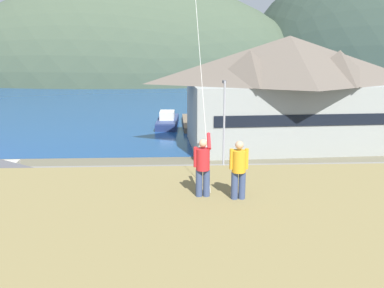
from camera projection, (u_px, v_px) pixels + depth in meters
The scene contains 16 objects.
ground_plane at pixel (192, 242), 22.90m from camera, with size 600.00×600.00×0.00m, color #66604C.
parking_lot_pad at pixel (188, 207), 27.74m from camera, with size 40.00×20.00×0.10m, color gray.
bay_water at pixel (178, 101), 81.17m from camera, with size 360.00×84.00×0.03m, color navy.
far_hill_west_ridge at pixel (128, 80), 128.56m from camera, with size 113.53×53.82×59.38m, color #42513D.
far_hill_east_peak at pixel (368, 78), 139.64m from camera, with size 87.00×71.81×76.74m, color #2D3D33.
harbor_lodge at pixel (288, 88), 43.57m from camera, with size 22.39×13.03×11.67m.
wharf_dock at pixel (195, 123), 56.28m from camera, with size 3.20×11.06×0.70m.
moored_boat_wharfside at pixel (167, 121), 55.60m from camera, with size 3.13×8.56×2.16m.
parked_car_front_row_red at pixel (78, 184), 29.29m from camera, with size 4.26×2.17×1.82m.
parked_car_lone_by_shed at pixel (146, 181), 29.92m from camera, with size 4.31×2.27×1.82m.
parked_car_corner_spot at pixel (270, 214), 24.02m from camera, with size 4.33×2.33×1.82m.
parked_car_mid_row_far at pixel (147, 231), 21.88m from camera, with size 4.32×2.30×1.82m.
parked_car_front_row_silver at pixel (294, 186), 28.76m from camera, with size 4.29×2.24×1.82m.
parking_light_pole at pixel (224, 125), 32.19m from camera, with size 0.24×0.78×7.95m.
person_kite_flyer at pixel (203, 165), 12.04m from camera, with size 0.52×0.65×1.86m.
person_companion at pixel (239, 168), 11.83m from camera, with size 0.55×0.40×1.74m.
Camera 1 is at (-0.92, -20.96, 10.69)m, focal length 38.42 mm.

